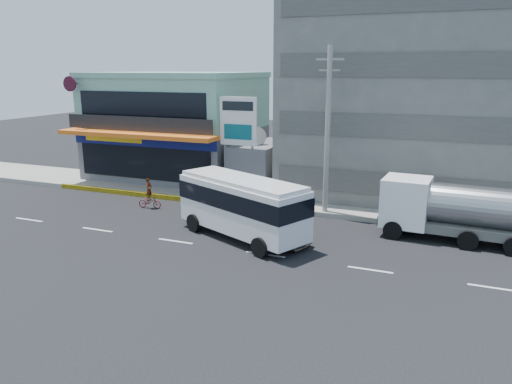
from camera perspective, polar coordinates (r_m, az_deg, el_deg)
ground at (r=26.29m, az=-9.18°, el=-5.58°), size 120.00×120.00×0.00m
sidewalk at (r=32.76m, az=7.08°, el=-1.29°), size 70.00×5.00×0.30m
shop_building at (r=41.14m, az=-8.92°, el=7.23°), size 12.40×11.70×8.00m
concrete_building at (r=36.24m, az=17.55°, el=10.63°), size 16.00×12.00×14.00m
gap_structure at (r=36.24m, az=0.55°, el=2.90°), size 3.00×6.00×3.50m
satellite_dish at (r=35.01m, az=-0.05°, el=5.54°), size 1.50×1.50×0.15m
billboard at (r=33.39m, az=-2.03°, el=7.46°), size 2.60×0.18×6.90m
utility_pole_near at (r=29.55m, az=8.18°, el=6.91°), size 1.60×0.30×10.00m
minibus at (r=25.86m, az=-1.61°, el=-1.25°), size 8.04×5.47×3.23m
sedan at (r=25.60m, az=1.60°, el=-4.13°), size 4.81×2.96×1.53m
tanker_truck at (r=27.52m, az=21.69°, el=-1.89°), size 7.99×2.94×3.10m
motorcycle_rider at (r=32.53m, az=-12.07°, el=-0.71°), size 1.58×0.75×1.95m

